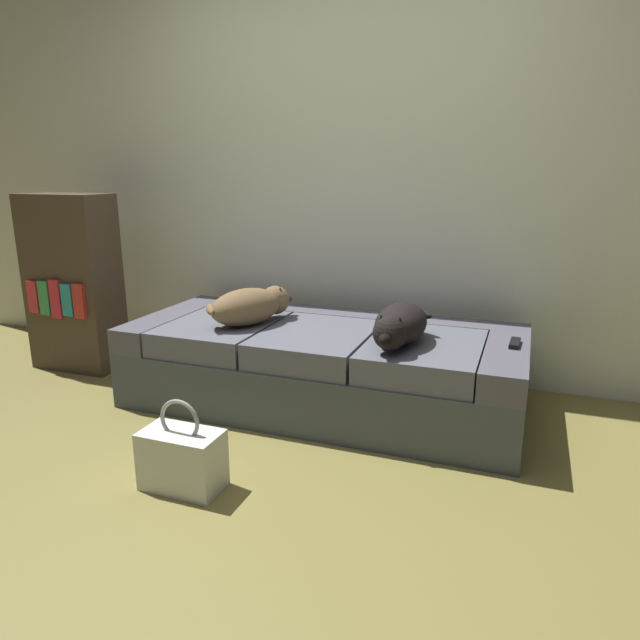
% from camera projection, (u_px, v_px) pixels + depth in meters
% --- Properties ---
extents(ground_plane, '(10.00, 10.00, 0.00)m').
position_uv_depth(ground_plane, '(229.00, 505.00, 2.15)').
color(ground_plane, olive).
extents(back_wall, '(6.40, 0.10, 2.80)m').
position_uv_depth(back_wall, '(362.00, 142.00, 3.33)').
color(back_wall, silver).
rests_on(back_wall, ground).
extents(couch, '(2.07, 0.90, 0.43)m').
position_uv_depth(couch, '(323.00, 366.00, 3.04)').
color(couch, '#464E53').
rests_on(couch, ground).
extents(dog_tan, '(0.40, 0.55, 0.19)m').
position_uv_depth(dog_tan, '(251.00, 306.00, 3.03)').
color(dog_tan, brown).
rests_on(dog_tan, couch).
extents(dog_dark, '(0.26, 0.56, 0.19)m').
position_uv_depth(dog_dark, '(399.00, 325.00, 2.66)').
color(dog_dark, black).
rests_on(dog_dark, couch).
extents(tv_remote, '(0.05, 0.15, 0.02)m').
position_uv_depth(tv_remote, '(515.00, 343.00, 2.66)').
color(tv_remote, black).
rests_on(tv_remote, couch).
extents(handbag, '(0.32, 0.18, 0.38)m').
position_uv_depth(handbag, '(182.00, 458.00, 2.24)').
color(handbag, silver).
rests_on(handbag, ground).
extents(bookshelf, '(0.56, 0.30, 1.10)m').
position_uv_depth(bookshelf, '(73.00, 283.00, 3.54)').
color(bookshelf, '#4A3A2A').
rests_on(bookshelf, ground).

